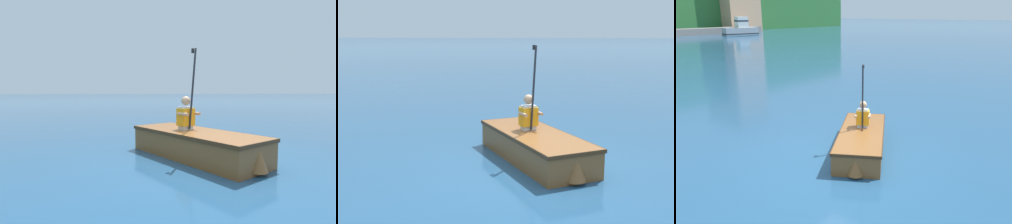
# 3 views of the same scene
# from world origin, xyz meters

# --- Properties ---
(ground_plane) EXTENTS (300.00, 300.00, 0.00)m
(ground_plane) POSITION_xyz_m (0.00, 0.00, 0.00)
(ground_plane) COLOR navy
(rowboat_foreground) EXTENTS (2.82, 2.16, 0.48)m
(rowboat_foreground) POSITION_xyz_m (0.68, -0.07, 0.27)
(rowboat_foreground) COLOR brown
(rowboat_foreground) RESTS_ON ground
(person_paddler) EXTENTS (0.44, 0.44, 1.48)m
(person_paddler) POSITION_xyz_m (0.94, 0.08, 0.77)
(person_paddler) COLOR silver
(person_paddler) RESTS_ON rowboat_foreground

